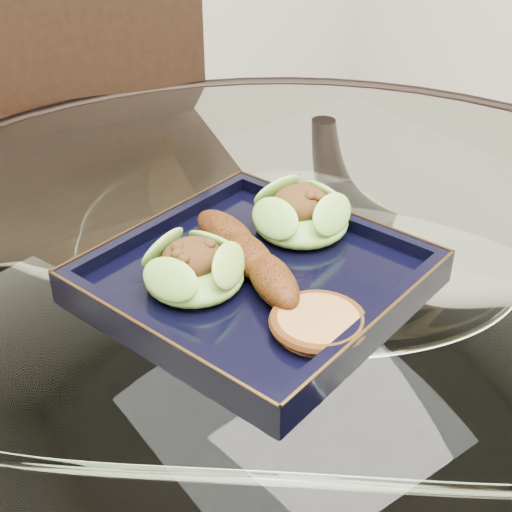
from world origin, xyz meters
TOP-DOWN VIEW (x-y plane):
  - dining_table at (-0.00, -0.00)m, footprint 1.13×1.13m
  - dining_chair at (-0.01, 0.45)m, footprint 0.54×0.54m
  - navy_plate at (-0.06, -0.01)m, footprint 0.33×0.33m
  - lettuce_wrap_left at (-0.12, 0.01)m, footprint 0.09×0.09m
  - lettuce_wrap_right at (0.02, 0.02)m, footprint 0.12×0.12m
  - roasted_plantain at (-0.06, -0.00)m, footprint 0.06×0.18m
  - crumb_patty at (-0.07, -0.11)m, footprint 0.09×0.09m

SIDE VIEW (x-z plane):
  - dining_chair at x=-0.01m, z-range 0.06..1.10m
  - dining_table at x=0.00m, z-range 0.21..0.98m
  - navy_plate at x=-0.06m, z-range 0.76..0.78m
  - crumb_patty at x=-0.07m, z-range 0.78..0.80m
  - roasted_plantain at x=-0.06m, z-range 0.78..0.81m
  - lettuce_wrap_left at x=-0.12m, z-range 0.78..0.81m
  - lettuce_wrap_right at x=0.02m, z-range 0.78..0.82m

